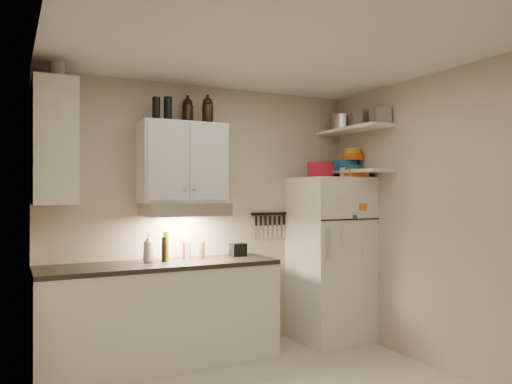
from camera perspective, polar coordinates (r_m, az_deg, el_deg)
name	(u,v)px	position (r m, az deg, el deg)	size (l,w,h in m)	color
ceiling	(281,46)	(3.77, 2.84, 16.37)	(3.20, 3.00, 0.02)	silver
back_wall	(206,217)	(4.99, -5.72, -2.88)	(3.20, 0.02, 2.60)	#BEB3A2
left_wall	(39,235)	(3.16, -23.59, -4.50)	(0.02, 3.00, 2.60)	#BEB3A2
right_wall	(442,221)	(4.63, 20.51, -3.09)	(0.02, 3.00, 2.60)	#BEB3A2
base_cabinet	(161,317)	(4.65, -10.85, -13.81)	(2.10, 0.60, 0.88)	white
countertop	(161,265)	(4.56, -10.85, -8.19)	(2.10, 0.62, 0.04)	black
upper_cabinet	(183,163)	(4.73, -8.37, 3.33)	(0.80, 0.33, 0.75)	white
side_cabinet	(54,143)	(4.38, -22.11, 5.25)	(0.33, 0.55, 1.00)	white
range_hood	(185,209)	(4.66, -8.12, -1.97)	(0.76, 0.46, 0.12)	silver
fridge	(330,259)	(5.31, 8.50, -7.59)	(0.70, 0.68, 1.70)	white
shelf_hi	(354,130)	(5.31, 11.12, 7.02)	(0.30, 0.95, 0.03)	white
shelf_lo	(354,172)	(5.28, 11.12, 2.27)	(0.30, 0.95, 0.03)	white
knife_strip	(269,214)	(5.26, 1.53, -2.52)	(0.42, 0.02, 0.03)	black
dutch_oven	(320,170)	(5.16, 7.38, 2.53)	(0.27, 0.27, 0.16)	#A71328
book_stack	(354,173)	(5.23, 11.19, 2.10)	(0.20, 0.25, 0.09)	orange
spice_jar	(343,173)	(5.24, 9.89, 2.20)	(0.06, 0.06, 0.10)	silver
stock_pot	(343,123)	(5.61, 9.90, 7.72)	(0.25, 0.25, 0.18)	silver
tin_a	(365,119)	(5.30, 12.34, 8.19)	(0.18, 0.16, 0.18)	#AAAAAD
tin_b	(380,116)	(5.12, 14.01, 8.38)	(0.16, 0.16, 0.16)	#AAAAAD
bowl_teal	(345,166)	(5.45, 10.17, 2.95)	(0.28, 0.28, 0.11)	#185F87
bowl_orange	(353,157)	(5.40, 10.99, 3.94)	(0.23, 0.23, 0.07)	#D55814
bowl_yellow	(353,151)	(5.41, 10.99, 4.60)	(0.18, 0.18, 0.06)	gold
plates	(352,168)	(5.32, 10.87, 2.70)	(0.21, 0.21, 0.05)	#185F87
growler_a	(188,111)	(4.85, -7.83, 9.20)	(0.11, 0.11, 0.25)	black
growler_b	(208,110)	(4.80, -5.55, 9.30)	(0.11, 0.11, 0.25)	black
thermos_a	(168,109)	(4.69, -10.04, 9.32)	(0.08, 0.08, 0.22)	black
thermos_b	(156,108)	(4.63, -11.33, 9.35)	(0.07, 0.07, 0.20)	black
side_jar	(58,71)	(4.46, -21.72, 12.68)	(0.12, 0.12, 0.16)	silver
soap_bottle	(149,246)	(4.57, -12.18, -6.09)	(0.11, 0.11, 0.29)	white
pepper_mill	(202,250)	(4.75, -6.20, -6.64)	(0.05, 0.05, 0.16)	brown
oil_bottle	(166,246)	(4.64, -10.26, -6.13)	(0.05, 0.05, 0.27)	#3D5615
vinegar_bottle	(164,250)	(4.58, -10.45, -6.49)	(0.05, 0.05, 0.23)	black
clear_bottle	(188,251)	(4.70, -7.77, -6.69)	(0.05, 0.05, 0.16)	silver
red_jar	(187,250)	(4.78, -7.92, -6.60)	(0.08, 0.08, 0.16)	#A71328
caddy	(238,250)	(4.93, -2.06, -6.62)	(0.15, 0.10, 0.13)	black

